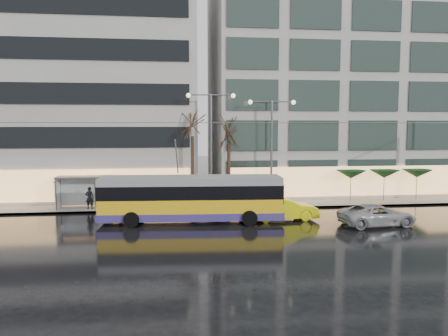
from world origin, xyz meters
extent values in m
plane|color=black|center=(0.00, 0.00, 0.00)|extent=(140.00, 140.00, 0.00)
cube|color=gray|center=(2.00, 14.00, 0.07)|extent=(80.00, 10.00, 0.15)
cube|color=slate|center=(2.00, 9.05, 0.07)|extent=(80.00, 0.10, 0.15)
cube|color=#9E9B97|center=(-16.00, 19.00, 11.15)|extent=(34.00, 14.00, 22.00)
cube|color=#9E9B97|center=(19.00, 19.00, 12.65)|extent=(32.00, 14.00, 25.00)
cube|color=yellow|center=(0.10, 5.04, 1.07)|extent=(12.35, 3.29, 1.53)
cube|color=#3D327D|center=(0.10, 5.04, 0.56)|extent=(12.39, 3.34, 0.51)
cube|color=black|center=(0.10, 5.04, 2.19)|extent=(12.37, 3.31, 0.92)
cube|color=gray|center=(0.10, 5.04, 2.90)|extent=(12.35, 3.29, 0.51)
cube|color=black|center=(6.23, 4.66, 2.04)|extent=(0.21, 2.34, 1.32)
cube|color=black|center=(-6.03, 5.42, 2.04)|extent=(0.21, 2.34, 1.32)
cylinder|color=black|center=(4.04, 6.07, 0.51)|extent=(1.04, 0.42, 1.02)
cylinder|color=black|center=(3.88, 3.53, 0.51)|extent=(1.04, 0.42, 1.02)
cylinder|color=black|center=(-3.68, 6.55, 0.51)|extent=(1.04, 0.42, 1.02)
cylinder|color=black|center=(-3.84, 4.01, 0.51)|extent=(1.04, 0.42, 1.02)
cylinder|color=#595B60|center=(-0.86, 6.07, 4.38)|extent=(0.29, 3.78, 2.68)
cylinder|color=#595B60|center=(-0.83, 6.58, 4.38)|extent=(0.29, 3.78, 2.68)
cylinder|color=#595B60|center=(1.00, 5.75, 6.80)|extent=(42.00, 0.04, 0.04)
cylinder|color=#595B60|center=(1.00, 6.25, 6.80)|extent=(42.00, 0.04, 0.04)
cube|color=#595B60|center=(-8.00, 10.50, 2.60)|extent=(4.20, 1.60, 0.12)
cube|color=silver|center=(-8.00, 11.20, 1.35)|extent=(4.00, 0.05, 2.20)
cube|color=white|center=(-10.05, 10.50, 1.35)|extent=(0.10, 1.40, 2.20)
cylinder|color=#595B60|center=(-10.00, 9.80, 1.35)|extent=(0.10, 0.10, 2.40)
cylinder|color=#595B60|center=(-10.00, 11.20, 1.35)|extent=(0.10, 0.10, 2.40)
cylinder|color=#595B60|center=(-6.00, 9.80, 1.35)|extent=(0.10, 0.10, 2.40)
cylinder|color=#595B60|center=(-6.00, 11.20, 1.35)|extent=(0.10, 0.10, 2.40)
cylinder|color=#595B60|center=(2.00, 10.80, 4.65)|extent=(0.18, 0.18, 9.00)
cylinder|color=#595B60|center=(1.10, 10.80, 9.05)|extent=(1.80, 0.10, 0.10)
cylinder|color=#595B60|center=(2.90, 10.80, 9.05)|extent=(1.80, 0.10, 0.10)
sphere|color=#FFF2CC|center=(0.20, 10.80, 9.00)|extent=(0.36, 0.36, 0.36)
sphere|color=#FFF2CC|center=(3.80, 10.80, 9.00)|extent=(0.36, 0.36, 0.36)
cylinder|color=#595B60|center=(7.00, 10.80, 4.40)|extent=(0.18, 0.18, 8.50)
cylinder|color=#595B60|center=(6.10, 10.80, 8.55)|extent=(1.80, 0.10, 0.10)
cylinder|color=#595B60|center=(7.90, 10.80, 8.55)|extent=(1.80, 0.10, 0.10)
sphere|color=#FFF2CC|center=(5.20, 10.80, 8.50)|extent=(0.36, 0.36, 0.36)
sphere|color=#FFF2CC|center=(8.80, 10.80, 8.50)|extent=(0.36, 0.36, 0.36)
cylinder|color=black|center=(0.50, 11.00, 2.95)|extent=(0.28, 0.28, 5.60)
cylinder|color=black|center=(3.50, 11.20, 2.60)|extent=(0.28, 0.28, 4.90)
cylinder|color=#595B60|center=(14.00, 11.00, 1.25)|extent=(0.06, 0.06, 2.20)
cone|color=#103C1B|center=(14.00, 11.00, 2.45)|extent=(2.50, 2.50, 0.70)
cylinder|color=#595B60|center=(17.00, 11.00, 1.25)|extent=(0.06, 0.06, 2.20)
cone|color=#103C1B|center=(17.00, 11.00, 2.45)|extent=(2.50, 2.50, 0.70)
cylinder|color=#595B60|center=(20.00, 11.00, 1.25)|extent=(0.06, 0.06, 2.20)
cone|color=#103C1B|center=(20.00, 11.00, 2.45)|extent=(2.50, 2.50, 0.70)
imported|color=#FFFB0D|center=(6.50, 4.98, 0.81)|extent=(5.00, 2.03, 1.61)
imported|color=#A4A5A9|center=(12.29, 2.59, 0.70)|extent=(5.24, 2.74, 1.41)
imported|color=black|center=(-7.54, 9.99, 1.02)|extent=(0.67, 0.46, 1.75)
imported|color=#C84260|center=(-7.54, 9.99, 1.90)|extent=(1.03, 1.04, 0.88)
imported|color=black|center=(-5.42, 11.00, 0.99)|extent=(1.03, 0.96, 1.68)
imported|color=black|center=(-10.27, 11.73, 0.97)|extent=(1.23, 1.07, 1.64)
imported|color=black|center=(-10.27, 11.73, 1.90)|extent=(1.12, 1.12, 0.72)
camera|label=1|loc=(-1.20, -24.41, 6.62)|focal=35.00mm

